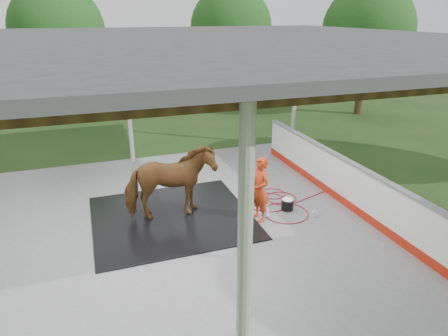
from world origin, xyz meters
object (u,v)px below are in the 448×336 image
object	(u,v)px
dasher_board	(344,182)
handler	(260,190)
horse	(170,183)
wash_bucket	(287,204)

from	to	relation	value
dasher_board	handler	bearing A→B (deg)	-176.87
dasher_board	horse	world-z (taller)	horse
dasher_board	handler	size ratio (longest dim) A/B	5.31
wash_bucket	handler	bearing A→B (deg)	-165.01
dasher_board	wash_bucket	distance (m)	1.56
horse	wash_bucket	distance (m)	2.88
dasher_board	wash_bucket	world-z (taller)	dasher_board
dasher_board	horse	bearing A→B (deg)	171.68
handler	wash_bucket	distance (m)	1.07
horse	wash_bucket	size ratio (longest dim) A/B	6.86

